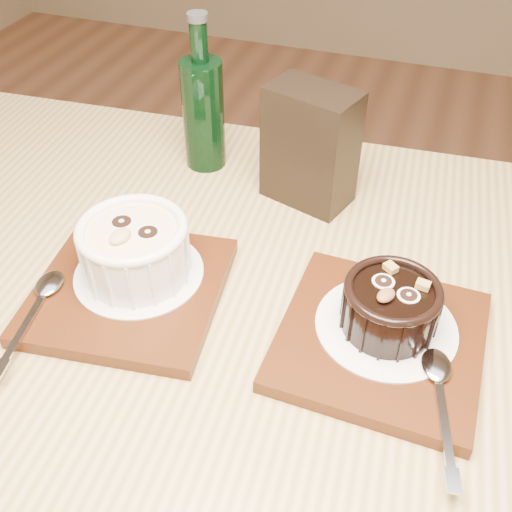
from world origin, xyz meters
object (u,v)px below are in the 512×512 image
Objects in this scene: tray_left at (129,290)px; tray_right at (380,340)px; condiment_stand at (310,147)px; table at (235,407)px; green_bottle at (203,111)px; ramekin_white at (135,247)px; ramekin_dark at (390,305)px.

tray_left is 0.25m from tray_right.
condiment_stand reaches higher than tray_left.
tray_right is 0.25m from condiment_stand.
table is 0.30m from condiment_stand.
tray_right is 0.93× the size of green_bottle.
condiment_stand is (0.12, 0.20, 0.02)m from ramekin_white.
ramekin_white is (-0.12, 0.05, 0.14)m from table.
green_bottle is (-0.27, 0.23, 0.03)m from ramekin_dark.
tray_left is at bearing -87.51° from ramekin_white.
ramekin_white is at bearing 179.68° from tray_right.
tray_left reaches higher than table.
table is at bearing -90.13° from condiment_stand.
green_bottle reaches higher than table.
tray_right is (0.13, 0.05, 0.10)m from table.
tray_right is 0.37m from green_bottle.
green_bottle is (-0.14, 0.29, 0.17)m from table.
condiment_stand is at bearing -12.08° from green_bottle.
ramekin_dark is at bearing 25.00° from table.
table is 8.91× the size of condiment_stand.
condiment_stand is (0.00, 0.25, 0.16)m from table.
green_bottle is at bearing 163.94° from ramekin_dark.
ramekin_dark is 0.23m from condiment_stand.
ramekin_white reaches higher than table.
condiment_stand is (0.12, 0.22, 0.06)m from tray_left.
tray_right is (0.25, 0.02, 0.00)m from tray_left.
tray_left is 0.05m from ramekin_white.
green_bottle is (-0.03, 0.24, 0.02)m from ramekin_white.
green_bottle reaches higher than condiment_stand.
condiment_stand reaches higher than tray_right.
green_bottle reaches higher than tray_left.
table is at bearing -63.10° from green_bottle.
tray_left is 1.67× the size of ramekin_white.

